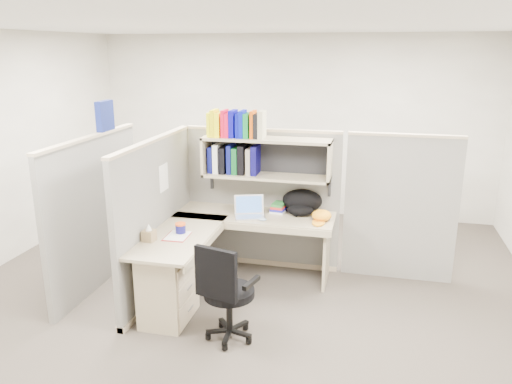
% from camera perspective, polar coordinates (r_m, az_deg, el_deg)
% --- Properties ---
extents(ground, '(6.00, 6.00, 0.00)m').
position_cam_1_polar(ground, '(5.27, -1.63, -12.06)').
color(ground, '#332E28').
rests_on(ground, ground).
extents(room_shell, '(6.00, 6.00, 6.00)m').
position_cam_1_polar(room_shell, '(4.72, -1.78, 5.53)').
color(room_shell, '#B1AAA0').
rests_on(room_shell, ground).
extents(cubicle, '(3.79, 1.84, 1.95)m').
position_cam_1_polar(cubicle, '(5.42, -4.21, -0.87)').
color(cubicle, '#62625D').
rests_on(cubicle, ground).
extents(desk, '(1.74, 1.75, 0.73)m').
position_cam_1_polar(desk, '(4.94, -7.16, -8.49)').
color(desk, gray).
rests_on(desk, ground).
extents(laptop, '(0.41, 0.41, 0.23)m').
position_cam_1_polar(laptop, '(5.35, -0.71, -1.75)').
color(laptop, silver).
rests_on(laptop, desk).
extents(backpack, '(0.54, 0.48, 0.26)m').
position_cam_1_polar(backpack, '(5.50, 5.23, -1.17)').
color(backpack, black).
rests_on(backpack, desk).
extents(orange_cap, '(0.25, 0.27, 0.11)m').
position_cam_1_polar(orange_cap, '(5.32, 7.51, -2.66)').
color(orange_cap, orange).
rests_on(orange_cap, desk).
extents(snack_canister, '(0.11, 0.11, 0.10)m').
position_cam_1_polar(snack_canister, '(4.98, -8.62, -4.08)').
color(snack_canister, '#110F5C').
rests_on(snack_canister, desk).
extents(tissue_box, '(0.12, 0.12, 0.17)m').
position_cam_1_polar(tissue_box, '(4.83, -12.15, -4.54)').
color(tissue_box, '#907852').
rests_on(tissue_box, desk).
extents(mouse, '(0.10, 0.08, 0.03)m').
position_cam_1_polar(mouse, '(5.28, 0.74, -3.14)').
color(mouse, '#8CA7C7').
rests_on(mouse, desk).
extents(paper_cup, '(0.07, 0.07, 0.10)m').
position_cam_1_polar(paper_cup, '(5.59, -0.58, -1.65)').
color(paper_cup, white).
rests_on(paper_cup, desk).
extents(book_stack, '(0.18, 0.23, 0.10)m').
position_cam_1_polar(book_stack, '(5.56, 2.61, -1.76)').
color(book_stack, gray).
rests_on(book_stack, desk).
extents(loose_paper, '(0.21, 0.28, 0.00)m').
position_cam_1_polar(loose_paper, '(4.93, -8.94, -4.94)').
color(loose_paper, white).
rests_on(loose_paper, desk).
extents(task_chair, '(0.53, 0.49, 0.93)m').
position_cam_1_polar(task_chair, '(4.44, -3.35, -13.00)').
color(task_chair, black).
rests_on(task_chair, ground).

